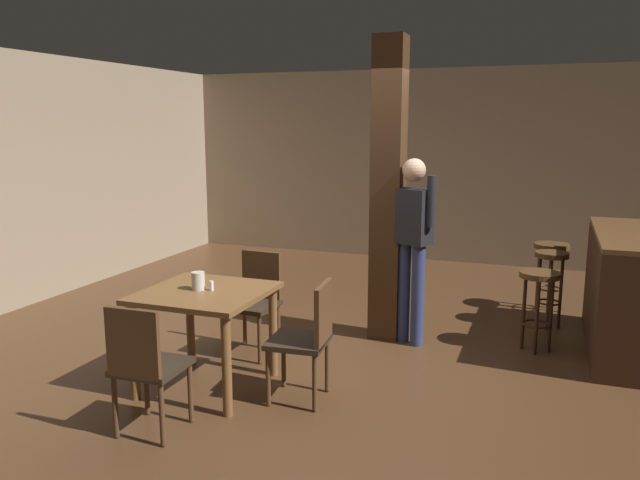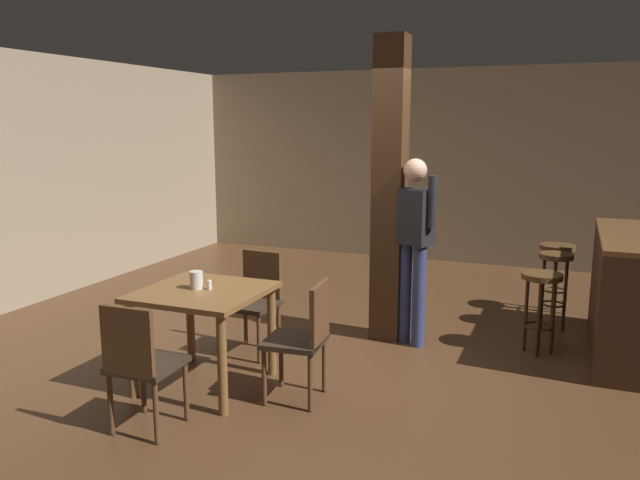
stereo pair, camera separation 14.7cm
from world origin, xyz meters
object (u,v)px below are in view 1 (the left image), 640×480
at_px(dining_table, 205,308).
at_px(salt_shaker, 211,286).
at_px(chair_east, 308,335).
at_px(bar_counter, 613,290).
at_px(standing_person, 412,238).
at_px(bar_stool_mid, 551,272).
at_px(bar_stool_far, 551,260).
at_px(napkin_cup, 198,281).
at_px(bar_stool_near, 539,291).
at_px(chair_north, 255,297).
at_px(chair_south, 145,362).

height_order(dining_table, salt_shaker, salt_shaker).
bearing_deg(chair_east, bar_counter, 41.93).
xyz_separation_m(standing_person, bar_counter, (1.74, 0.48, -0.45)).
xyz_separation_m(chair_east, bar_stool_mid, (1.65, 2.40, 0.06)).
bearing_deg(bar_stool_far, bar_counter, -63.00).
distance_m(napkin_cup, bar_stool_far, 3.96).
relative_size(salt_shaker, bar_stool_mid, 0.10).
bearing_deg(salt_shaker, napkin_cup, -171.30).
bearing_deg(chair_east, bar_stool_near, 47.20).
xyz_separation_m(napkin_cup, standing_person, (1.32, 1.51, 0.16)).
xyz_separation_m(chair_north, salt_shaker, (0.03, -0.80, 0.31)).
xyz_separation_m(dining_table, chair_south, (0.03, -0.82, -0.13)).
distance_m(chair_east, bar_stool_mid, 2.91).
height_order(chair_south, standing_person, standing_person).
relative_size(chair_east, chair_south, 1.00).
xyz_separation_m(chair_north, bar_stool_mid, (2.45, 1.63, 0.06)).
bearing_deg(bar_stool_near, bar_stool_far, 85.92).
height_order(chair_south, salt_shaker, chair_south).
bearing_deg(bar_stool_far, salt_shaker, -128.71).
distance_m(chair_north, bar_stool_near, 2.53).
distance_m(dining_table, napkin_cup, 0.21).
height_order(dining_table, bar_stool_near, dining_table).
height_order(dining_table, napkin_cup, napkin_cup).
relative_size(bar_stool_mid, bar_stool_far, 1.03).
distance_m(dining_table, chair_east, 0.84).
height_order(dining_table, bar_stool_far, dining_table).
relative_size(chair_south, bar_stool_mid, 1.15).
distance_m(chair_north, napkin_cup, 0.89).
bearing_deg(chair_north, bar_stool_mid, 33.56).
height_order(chair_south, bar_stool_far, chair_south).
bearing_deg(standing_person, dining_table, -129.91).
bearing_deg(napkin_cup, chair_south, -83.93).
relative_size(chair_south, napkin_cup, 6.47).
relative_size(chair_north, bar_counter, 0.49).
bearing_deg(dining_table, bar_stool_near, 35.90).
xyz_separation_m(bar_counter, bar_stool_near, (-0.62, -0.28, -0.00)).
bearing_deg(bar_stool_near, dining_table, -144.10).
bearing_deg(chair_south, bar_stool_far, 57.68).
height_order(chair_north, bar_counter, bar_counter).
bearing_deg(bar_stool_near, chair_east, -132.80).
bearing_deg(napkin_cup, chair_east, 2.80).
bearing_deg(chair_south, bar_stool_mid, 53.16).
distance_m(chair_east, chair_south, 1.17).
bearing_deg(dining_table, standing_person, 50.09).
xyz_separation_m(dining_table, bar_stool_far, (2.47, 3.04, -0.07)).
xyz_separation_m(napkin_cup, bar_stool_far, (2.53, 3.04, -0.27)).
height_order(bar_counter, bar_stool_far, bar_counter).
relative_size(dining_table, bar_stool_near, 1.25).
bearing_deg(napkin_cup, dining_table, -2.10).
height_order(chair_north, standing_person, standing_person).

